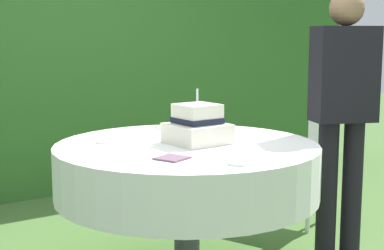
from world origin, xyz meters
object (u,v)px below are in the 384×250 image
Objects in this scene: serving_plate_near at (239,163)px; serving_plate_far at (105,142)px; napkin_stack at (172,158)px; cake_table at (187,169)px; serving_plate_left at (164,127)px; wedding_cake at (197,126)px; garden_chair at (308,151)px; standing_person at (343,108)px.

serving_plate_far is (-0.27, 0.81, 0.00)m from serving_plate_near.
serving_plate_far reaches higher than napkin_stack.
serving_plate_far is (-0.35, 0.26, 0.14)m from cake_table.
serving_plate_left is (0.18, 0.54, 0.14)m from cake_table.
serving_plate_near is 0.93× the size of serving_plate_left.
wedding_cake reaches higher than serving_plate_far.
napkin_stack is (-0.44, -0.82, -0.00)m from serving_plate_left.
wedding_cake is at bearing -33.56° from serving_plate_far.
wedding_cake is 0.34× the size of garden_chair.
standing_person is at bearing 17.24° from serving_plate_near.
serving_plate_left is 0.07× the size of standing_person.
garden_chair is at bearing 33.92° from serving_plate_near.
cake_table is 0.58m from serving_plate_left.
cake_table is at bearing -164.25° from garden_chair.
wedding_cake is at bearing 166.05° from standing_person.
serving_plate_near is 0.32m from napkin_stack.
cake_table is 10.60× the size of napkin_stack.
garden_chair is at bearing 16.91° from wedding_cake.
wedding_cake reaches higher than serving_plate_left.
serving_plate_far is 1.39m from standing_person.
serving_plate_left is 1.09m from standing_person.
garden_chair is (1.34, 0.90, -0.24)m from serving_plate_near.
serving_plate_left is at bearing 61.60° from napkin_stack.
wedding_cake is 2.30× the size of napkin_stack.
cake_table is 1.58× the size of garden_chair.
serving_plate_near is (-0.14, -0.53, -0.09)m from wedding_cake.
serving_plate_left is 0.84× the size of napkin_stack.
cake_table is at bearing 46.85° from napkin_stack.
serving_plate_near reaches higher than napkin_stack.
garden_chair is at bearing 3.21° from serving_plate_far.
wedding_cake is at bearing -101.95° from serving_plate_left.
napkin_stack is (-0.27, -0.28, 0.14)m from cake_table.
serving_plate_left reaches higher than napkin_stack.
serving_plate_near is at bearing -71.36° from serving_plate_far.
standing_person reaches higher than napkin_stack.
serving_plate_near is at bearing -103.29° from serving_plate_left.
napkin_stack is at bearing -118.40° from serving_plate_left.
napkin_stack reaches higher than cake_table.
wedding_cake reaches higher than cake_table.
standing_person is at bearing -45.05° from serving_plate_left.
standing_person reaches higher than serving_plate_near.
serving_plate_far is at bearing 142.85° from cake_table.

